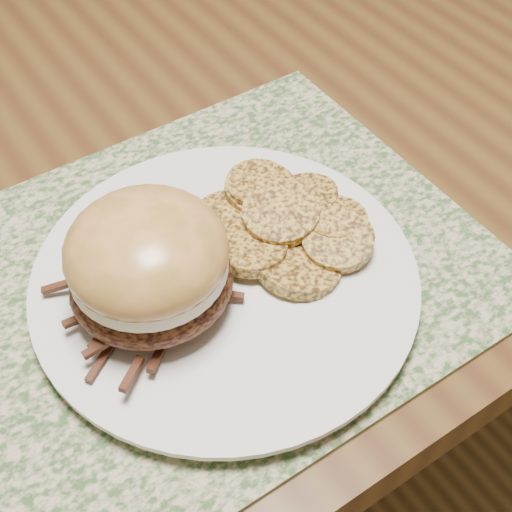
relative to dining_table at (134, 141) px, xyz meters
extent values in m
plane|color=#52391C|center=(0.00, 0.00, -0.67)|extent=(3.50, 3.50, 0.00)
cube|color=#563919|center=(0.00, 0.00, 0.06)|extent=(1.50, 0.90, 0.04)
cylinder|color=#563919|center=(0.69, 0.39, -0.32)|extent=(0.06, 0.06, 0.71)
cube|color=#37552B|center=(-0.08, -0.26, 0.08)|extent=(0.45, 0.33, 0.00)
cylinder|color=white|center=(-0.06, -0.28, 0.09)|extent=(0.26, 0.26, 0.02)
ellipsoid|color=black|center=(-0.11, -0.27, 0.12)|extent=(0.13, 0.13, 0.04)
cylinder|color=beige|center=(-0.11, -0.27, 0.14)|extent=(0.13, 0.13, 0.01)
ellipsoid|color=#C07E3F|center=(-0.11, -0.27, 0.15)|extent=(0.13, 0.13, 0.06)
cylinder|color=#BA8D36|center=(-0.03, -0.24, 0.10)|extent=(0.07, 0.07, 0.01)
cylinder|color=#BA8D36|center=(0.01, -0.23, 0.11)|extent=(0.07, 0.08, 0.02)
cylinder|color=#BA8D36|center=(0.03, -0.25, 0.10)|extent=(0.06, 0.06, 0.02)
cylinder|color=#BA8D36|center=(-0.03, -0.28, 0.11)|extent=(0.07, 0.07, 0.02)
cylinder|color=#BA8D36|center=(0.00, -0.26, 0.12)|extent=(0.07, 0.07, 0.02)
cylinder|color=#BA8D36|center=(0.03, -0.29, 0.11)|extent=(0.06, 0.06, 0.02)
cylinder|color=#BA8D36|center=(-0.01, -0.30, 0.10)|extent=(0.07, 0.07, 0.02)
cylinder|color=#BA8D36|center=(0.02, -0.30, 0.11)|extent=(0.07, 0.07, 0.02)
cylinder|color=#BA8D36|center=(0.01, -0.23, 0.11)|extent=(0.07, 0.07, 0.01)
camera|label=1|loc=(-0.22, -0.55, 0.49)|focal=50.00mm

